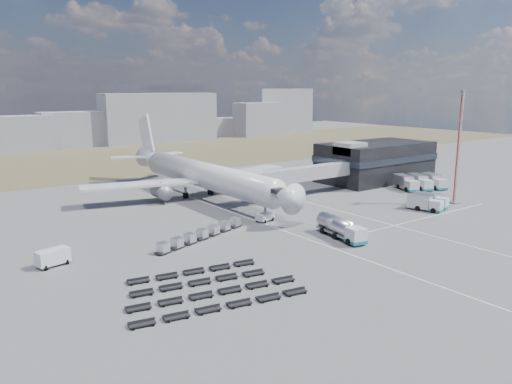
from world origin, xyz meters
TOP-DOWN VIEW (x-y plane):
  - ground at (0.00, 0.00)m, footprint 420.00×420.00m
  - grass_strip at (0.00, 110.00)m, footprint 420.00×90.00m
  - lane_markings at (9.77, 3.00)m, footprint 47.12×110.00m
  - terminal at (47.77, 23.96)m, footprint 30.40×16.40m
  - jet_bridge at (15.90, 20.42)m, footprint 30.30×3.80m
  - airliner at (0.00, 32.38)m, footprint 51.59×64.53m
  - skyline at (4.39, 149.57)m, footprint 297.13×25.27m
  - fuel_tanker at (2.74, -7.71)m, footprint 4.37×10.78m
  - pushback_tug at (-0.86, 8.00)m, footprint 3.83×2.79m
  - utility_van at (-38.57, 6.51)m, footprint 4.76×2.98m
  - catering_truck at (9.40, 36.02)m, footprint 4.57×7.01m
  - service_trucks_near at (31.51, -3.89)m, footprint 7.27×8.04m
  - service_trucks_far at (47.67, 9.68)m, footprint 12.47×11.05m
  - uld_row at (-15.82, 5.05)m, footprint 19.22×7.75m
  - baggage_dollies at (-25.97, -13.37)m, footprint 22.64×16.32m
  - floodlight_mast at (40.52, -4.11)m, footprint 2.24×1.83m

SIDE VIEW (x-z plane):
  - ground at x=0.00m, z-range 0.00..0.00m
  - grass_strip at x=0.00m, z-range 0.00..0.01m
  - lane_markings at x=9.77m, z-range 0.00..0.01m
  - baggage_dollies at x=-25.97m, z-range 0.00..0.66m
  - pushback_tug at x=-0.86m, z-range 0.00..1.53m
  - uld_row at x=-15.82m, z-range 0.15..1.69m
  - utility_van at x=-38.57m, z-range 0.00..2.34m
  - service_trucks_near at x=31.51m, z-range 0.12..2.85m
  - catering_truck at x=9.40m, z-range 0.03..3.02m
  - fuel_tanker at x=2.74m, z-range 0.00..3.39m
  - service_trucks_far at x=47.67m, z-range 0.14..3.28m
  - jet_bridge at x=15.90m, z-range 1.53..8.58m
  - terminal at x=47.77m, z-range -0.25..10.75m
  - airliner at x=0.00m, z-range -3.52..14.10m
  - skyline at x=4.39m, z-range -3.94..21.67m
  - floodlight_mast at x=40.52m, z-range 0.03..23.74m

